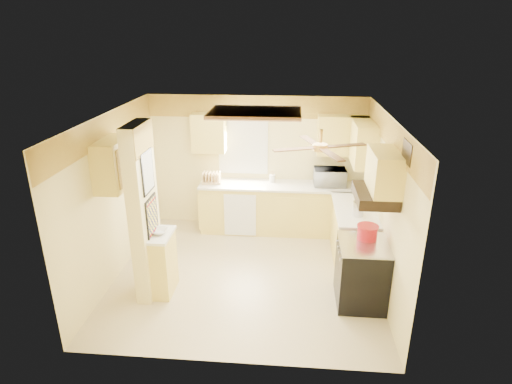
# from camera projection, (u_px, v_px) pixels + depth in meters

# --- Properties ---
(floor) EXTENTS (4.00, 4.00, 0.00)m
(floor) POSITION_uv_depth(u_px,v_px,m) (246.00, 274.00, 6.74)
(floor) COLOR beige
(floor) RESTS_ON ground
(ceiling) EXTENTS (4.00, 4.00, 0.00)m
(ceiling) POSITION_uv_depth(u_px,v_px,m) (245.00, 116.00, 5.83)
(ceiling) COLOR white
(ceiling) RESTS_ON wall_back
(wall_back) EXTENTS (4.00, 0.00, 4.00)m
(wall_back) POSITION_uv_depth(u_px,v_px,m) (257.00, 163.00, 8.05)
(wall_back) COLOR #F1DF93
(wall_back) RESTS_ON floor
(wall_front) EXTENTS (4.00, 0.00, 4.00)m
(wall_front) POSITION_uv_depth(u_px,v_px,m) (226.00, 269.00, 4.52)
(wall_front) COLOR #F1DF93
(wall_front) RESTS_ON floor
(wall_left) EXTENTS (0.00, 3.80, 3.80)m
(wall_left) POSITION_uv_depth(u_px,v_px,m) (114.00, 197.00, 6.44)
(wall_left) COLOR #F1DF93
(wall_left) RESTS_ON floor
(wall_right) EXTENTS (0.00, 3.80, 3.80)m
(wall_right) POSITION_uv_depth(u_px,v_px,m) (384.00, 206.00, 6.12)
(wall_right) COLOR #F1DF93
(wall_right) RESTS_ON floor
(wallpaper_border) EXTENTS (4.00, 0.02, 0.40)m
(wallpaper_border) POSITION_uv_depth(u_px,v_px,m) (256.00, 107.00, 7.65)
(wallpaper_border) COLOR yellow
(wallpaper_border) RESTS_ON wall_back
(partition_column) EXTENTS (0.20, 0.70, 2.50)m
(partition_column) POSITION_uv_depth(u_px,v_px,m) (144.00, 213.00, 5.88)
(partition_column) COLOR #F1DF93
(partition_column) RESTS_ON floor
(partition_ledge) EXTENTS (0.25, 0.55, 0.90)m
(partition_ledge) POSITION_uv_depth(u_px,v_px,m) (164.00, 264.00, 6.15)
(partition_ledge) COLOR #FFDE62
(partition_ledge) RESTS_ON floor
(ledge_top) EXTENTS (0.28, 0.58, 0.04)m
(ledge_top) POSITION_uv_depth(u_px,v_px,m) (161.00, 235.00, 5.98)
(ledge_top) COLOR white
(ledge_top) RESTS_ON partition_ledge
(lower_cabinets_back) EXTENTS (3.00, 0.60, 0.90)m
(lower_cabinets_back) POSITION_uv_depth(u_px,v_px,m) (282.00, 209.00, 8.02)
(lower_cabinets_back) COLOR #FFDE62
(lower_cabinets_back) RESTS_ON floor
(lower_cabinets_right) EXTENTS (0.60, 1.40, 0.90)m
(lower_cabinets_right) POSITION_uv_depth(u_px,v_px,m) (353.00, 236.00, 6.99)
(lower_cabinets_right) COLOR #FFDE62
(lower_cabinets_right) RESTS_ON floor
(countertop_back) EXTENTS (3.04, 0.64, 0.04)m
(countertop_back) POSITION_uv_depth(u_px,v_px,m) (282.00, 186.00, 7.84)
(countertop_back) COLOR white
(countertop_back) RESTS_ON lower_cabinets_back
(countertop_right) EXTENTS (0.64, 1.44, 0.04)m
(countertop_right) POSITION_uv_depth(u_px,v_px,m) (355.00, 209.00, 6.82)
(countertop_right) COLOR white
(countertop_right) RESTS_ON lower_cabinets_right
(dishwasher_panel) EXTENTS (0.58, 0.02, 0.80)m
(dishwasher_panel) POSITION_uv_depth(u_px,v_px,m) (240.00, 215.00, 7.79)
(dishwasher_panel) COLOR white
(dishwasher_panel) RESTS_ON lower_cabinets_back
(window) EXTENTS (0.92, 0.02, 1.02)m
(window) POSITION_uv_depth(u_px,v_px,m) (243.00, 147.00, 7.94)
(window) COLOR white
(window) RESTS_ON wall_back
(upper_cab_back_left) EXTENTS (0.60, 0.35, 0.70)m
(upper_cab_back_left) POSITION_uv_depth(u_px,v_px,m) (209.00, 133.00, 7.73)
(upper_cab_back_left) COLOR #FFDE62
(upper_cab_back_left) RESTS_ON wall_back
(upper_cab_back_right) EXTENTS (0.90, 0.35, 0.70)m
(upper_cab_back_right) POSITION_uv_depth(u_px,v_px,m) (343.00, 135.00, 7.54)
(upper_cab_back_right) COLOR #FFDE62
(upper_cab_back_right) RESTS_ON wall_back
(upper_cab_right) EXTENTS (0.35, 1.00, 0.70)m
(upper_cab_right) POSITION_uv_depth(u_px,v_px,m) (363.00, 143.00, 7.08)
(upper_cab_right) COLOR #FFDE62
(upper_cab_right) RESTS_ON wall_right
(upper_cab_left_wall) EXTENTS (0.35, 0.75, 0.70)m
(upper_cab_left_wall) POSITION_uv_depth(u_px,v_px,m) (114.00, 164.00, 5.98)
(upper_cab_left_wall) COLOR #FFDE62
(upper_cab_left_wall) RESTS_ON wall_left
(upper_cab_over_stove) EXTENTS (0.35, 0.76, 0.52)m
(upper_cab_over_stove) POSITION_uv_depth(u_px,v_px,m) (384.00, 171.00, 5.37)
(upper_cab_over_stove) COLOR #FFDE62
(upper_cab_over_stove) RESTS_ON wall_right
(stove) EXTENTS (0.68, 0.77, 0.92)m
(stove) POSITION_uv_depth(u_px,v_px,m) (361.00, 273.00, 5.92)
(stove) COLOR black
(stove) RESTS_ON floor
(range_hood) EXTENTS (0.50, 0.76, 0.14)m
(range_hood) POSITION_uv_depth(u_px,v_px,m) (375.00, 195.00, 5.50)
(range_hood) COLOR black
(range_hood) RESTS_ON upper_cab_over_stove
(poster_menu) EXTENTS (0.02, 0.42, 0.57)m
(poster_menu) POSITION_uv_depth(u_px,v_px,m) (148.00, 172.00, 5.65)
(poster_menu) COLOR black
(poster_menu) RESTS_ON partition_column
(poster_nashville) EXTENTS (0.02, 0.42, 0.57)m
(poster_nashville) POSITION_uv_depth(u_px,v_px,m) (152.00, 217.00, 5.89)
(poster_nashville) COLOR black
(poster_nashville) RESTS_ON partition_column
(ceiling_light_panel) EXTENTS (1.35, 0.95, 0.06)m
(ceiling_light_panel) POSITION_uv_depth(u_px,v_px,m) (255.00, 113.00, 6.30)
(ceiling_light_panel) COLOR brown
(ceiling_light_panel) RESTS_ON ceiling
(ceiling_fan) EXTENTS (1.15, 1.15, 0.26)m
(ceiling_fan) POSITION_uv_depth(u_px,v_px,m) (320.00, 147.00, 5.17)
(ceiling_fan) COLOR gold
(ceiling_fan) RESTS_ON ceiling
(vent_grate) EXTENTS (0.02, 0.40, 0.25)m
(vent_grate) POSITION_uv_depth(u_px,v_px,m) (407.00, 152.00, 4.90)
(vent_grate) COLOR black
(vent_grate) RESTS_ON wall_right
(microwave) EXTENTS (0.58, 0.41, 0.31)m
(microwave) POSITION_uv_depth(u_px,v_px,m) (330.00, 177.00, 7.74)
(microwave) COLOR white
(microwave) RESTS_ON countertop_back
(bowl) EXTENTS (0.26, 0.26, 0.06)m
(bowl) POSITION_uv_depth(u_px,v_px,m) (159.00, 231.00, 5.98)
(bowl) COLOR white
(bowl) RESTS_ON ledge_top
(dutch_oven) EXTENTS (0.29, 0.29, 0.20)m
(dutch_oven) POSITION_uv_depth(u_px,v_px,m) (367.00, 232.00, 5.86)
(dutch_oven) COLOR #AE131C
(dutch_oven) RESTS_ON stove
(kettle) EXTENTS (0.17, 0.17, 0.26)m
(kettle) POSITION_uv_depth(u_px,v_px,m) (358.00, 208.00, 6.51)
(kettle) COLOR silver
(kettle) RESTS_ON countertop_right
(dish_rack) EXTENTS (0.37, 0.30, 0.20)m
(dish_rack) POSITION_uv_depth(u_px,v_px,m) (211.00, 179.00, 7.90)
(dish_rack) COLOR #DCBD7F
(dish_rack) RESTS_ON countertop_back
(utensil_crock) EXTENTS (0.11, 0.11, 0.21)m
(utensil_crock) POSITION_uv_depth(u_px,v_px,m) (272.00, 178.00, 7.95)
(utensil_crock) COLOR white
(utensil_crock) RESTS_ON countertop_back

